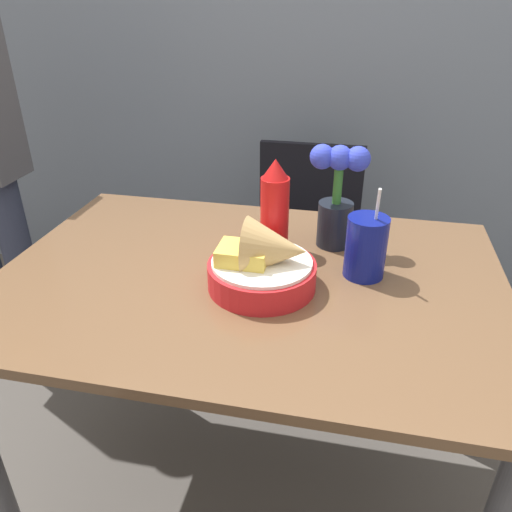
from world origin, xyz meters
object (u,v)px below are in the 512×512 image
at_px(food_basket, 265,264).
at_px(chair_far_window, 306,235).
at_px(ketchup_bottle, 275,207).
at_px(flower_vase, 337,197).
at_px(drink_cup, 366,249).

bearing_deg(food_basket, chair_far_window, 89.72).
distance_m(chair_far_window, ketchup_bottle, 0.72).
bearing_deg(chair_far_window, flower_vase, -77.09).
height_order(food_basket, flower_vase, flower_vase).
bearing_deg(food_basket, flower_vase, 61.48).
bearing_deg(ketchup_bottle, food_basket, -85.62).
height_order(chair_far_window, flower_vase, flower_vase).
relative_size(drink_cup, flower_vase, 0.86).
bearing_deg(chair_far_window, drink_cup, -73.49).
relative_size(chair_far_window, drink_cup, 3.70).
bearing_deg(ketchup_bottle, chair_far_window, 88.26).
bearing_deg(flower_vase, food_basket, -118.52).
relative_size(food_basket, drink_cup, 1.07).
relative_size(chair_far_window, flower_vase, 3.17).
bearing_deg(drink_cup, chair_far_window, 106.51).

